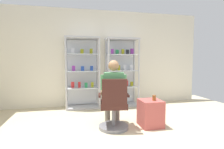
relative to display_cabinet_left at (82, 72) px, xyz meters
name	(u,v)px	position (x,y,z in m)	size (l,w,h in m)	color
back_wall	(101,58)	(0.55, 0.24, 0.39)	(6.00, 0.10, 2.70)	silver
display_cabinet_left	(82,72)	(0.00, 0.00, 0.00)	(0.90, 0.45, 1.90)	#B7B7BC
display_cabinet_right	(121,72)	(1.10, 0.00, 0.00)	(0.90, 0.45, 1.90)	#B7B7BC
office_chair	(114,109)	(0.47, -1.74, -0.57)	(0.60, 0.56, 0.96)	slate
seated_shopkeeper	(113,90)	(0.49, -1.58, -0.25)	(0.53, 0.60, 1.29)	slate
storage_crate	(150,113)	(1.21, -1.73, -0.70)	(0.41, 0.43, 0.52)	#B24C47
tea_glass	(154,98)	(1.25, -1.78, -0.39)	(0.07, 0.07, 0.10)	brown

